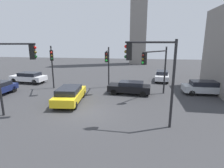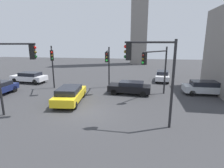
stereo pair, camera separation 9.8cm
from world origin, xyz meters
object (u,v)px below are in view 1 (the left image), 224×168
(traffic_light_0, at_px, (108,61))
(traffic_light_4, at_px, (151,66))
(car_0, at_px, (70,94))
(car_2, at_px, (130,87))
(car_1, at_px, (205,87))
(car_4, at_px, (162,76))
(traffic_light_1, at_px, (155,63))
(car_3, at_px, (29,77))
(traffic_light_3, at_px, (15,63))
(traffic_light_2, at_px, (52,60))

(traffic_light_0, xyz_separation_m, traffic_light_4, (4.10, -8.03, 0.60))
(car_0, relative_size, car_2, 1.11)
(traffic_light_0, xyz_separation_m, car_2, (2.47, -1.04, -2.55))
(car_1, bearing_deg, car_4, 120.45)
(traffic_light_1, distance_m, car_0, 8.27)
(car_3, bearing_deg, traffic_light_3, 125.81)
(traffic_light_4, xyz_separation_m, car_3, (-14.92, 10.04, -3.10))
(traffic_light_1, relative_size, traffic_light_4, 0.89)
(traffic_light_4, relative_size, car_0, 1.12)
(traffic_light_0, distance_m, car_0, 5.81)
(traffic_light_1, height_order, car_1, traffic_light_1)
(traffic_light_2, height_order, car_4, traffic_light_2)
(traffic_light_4, distance_m, car_4, 14.44)
(traffic_light_3, bearing_deg, car_3, 107.08)
(traffic_light_0, xyz_separation_m, car_1, (10.04, -0.05, -2.52))
(traffic_light_2, distance_m, traffic_light_3, 6.55)
(traffic_light_0, relative_size, car_1, 1.06)
(car_1, distance_m, car_4, 6.92)
(car_1, relative_size, car_3, 0.95)
(traffic_light_3, bearing_deg, car_1, 13.48)
(car_1, bearing_deg, car_0, -160.87)
(traffic_light_0, relative_size, car_2, 1.07)
(car_2, bearing_deg, traffic_light_4, 107.28)
(car_2, distance_m, car_3, 13.64)
(traffic_light_1, distance_m, car_2, 3.66)
(traffic_light_0, distance_m, traffic_light_4, 9.04)
(car_4, bearing_deg, traffic_light_2, -53.06)
(traffic_light_3, bearing_deg, car_4, 36.21)
(car_2, bearing_deg, traffic_light_2, 5.34)
(car_4, bearing_deg, car_3, -70.58)
(traffic_light_4, xyz_separation_m, car_1, (5.94, 7.98, -3.12))
(traffic_light_0, bearing_deg, car_1, 84.25)
(car_3, bearing_deg, car_2, 172.47)
(car_3, height_order, car_4, car_3)
(traffic_light_1, relative_size, car_3, 1.03)
(car_4, bearing_deg, car_1, 37.94)
(car_1, xyz_separation_m, car_3, (-20.86, 2.06, 0.02))
(traffic_light_4, bearing_deg, car_0, -26.20)
(traffic_light_0, relative_size, car_3, 1.01)
(car_4, bearing_deg, traffic_light_0, -40.93)
(car_2, xyz_separation_m, car_3, (-13.29, 3.05, 0.06))
(traffic_light_4, bearing_deg, traffic_light_0, -61.78)
(traffic_light_4, bearing_deg, car_3, -32.75)
(traffic_light_1, height_order, traffic_light_2, traffic_light_2)
(traffic_light_1, bearing_deg, car_0, -34.33)
(traffic_light_0, height_order, car_3, traffic_light_0)
(traffic_light_3, height_order, car_0, traffic_light_3)
(traffic_light_3, xyz_separation_m, car_0, (2.56, 3.13, -3.03))
(traffic_light_1, height_order, traffic_light_3, traffic_light_3)
(traffic_light_2, bearing_deg, traffic_light_1, 58.49)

